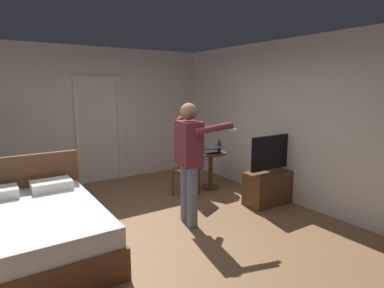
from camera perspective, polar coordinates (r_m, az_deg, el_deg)
The scene contains 12 objects.
ground_plane at distance 4.45m, azimuth -6.41°, elevation -15.48°, with size 6.08×6.08×0.00m, color olive.
wall_back at distance 6.68m, azimuth -17.80°, elevation 4.77°, with size 5.11×0.12×2.69m, color silver.
wall_right at distance 5.62m, azimuth 16.60°, elevation 3.88°, with size 0.12×5.77×2.69m, color silver.
doorway_frame at distance 6.66m, azimuth -16.30°, elevation 3.77°, with size 0.93×0.08×2.13m.
bed at distance 4.19m, azimuth -26.39°, elevation -13.66°, with size 1.46×1.98×1.02m.
tv_flatscreen at distance 5.52m, azimuth 13.99°, elevation -6.68°, with size 0.96×0.40×1.15m.
side_table at distance 6.09m, azimuth 3.31°, elevation -3.61°, with size 0.59×0.59×0.70m.
laptop at distance 5.98m, azimuth 3.37°, elevation -1.08°, with size 0.33×0.34×0.15m.
bottle_on_table at distance 6.04m, azimuth 4.87°, elevation -0.50°, with size 0.06×0.06×0.24m.
wooden_chair at distance 5.64m, azimuth -0.44°, elevation -3.92°, with size 0.56×0.56×0.99m.
person_blue_shirt at distance 4.40m, azimuth -0.43°, elevation -1.97°, with size 0.70×0.69×1.71m.
suitcase_dark at distance 5.96m, azimuth -22.35°, elevation -7.14°, with size 0.59×0.28×0.45m, color #1E2D38.
Camera 1 is at (-1.80, -3.59, 1.93)m, focal length 29.92 mm.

